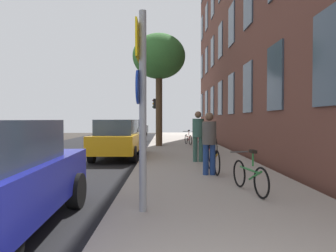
{
  "coord_description": "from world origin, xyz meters",
  "views": [
    {
      "loc": [
        -0.05,
        -1.23,
        1.64
      ],
      "look_at": [
        0.08,
        10.87,
        1.38
      ],
      "focal_mm": 32.26,
      "sensor_mm": 36.0,
      "label": 1
    }
  ],
  "objects_px": {
    "sign_post": "(141,97)",
    "car_2": "(127,131)",
    "bicycle_3": "(214,146)",
    "car_3": "(137,128)",
    "bicycle_1": "(213,159)",
    "pedestrian_0": "(209,139)",
    "car_1": "(118,139)",
    "bicycle_2": "(208,151)",
    "pedestrian_1": "(198,133)",
    "traffic_light": "(156,111)",
    "bicycle_4": "(198,141)",
    "bicycle_5": "(188,139)",
    "tree_near": "(159,58)",
    "bicycle_0": "(250,176)"
  },
  "relations": [
    {
      "from": "bicycle_3",
      "to": "car_3",
      "type": "xyz_separation_m",
      "value": [
        -4.89,
        15.75,
        0.37
      ]
    },
    {
      "from": "bicycle_2",
      "to": "bicycle_4",
      "type": "height_order",
      "value": "bicycle_4"
    },
    {
      "from": "bicycle_2",
      "to": "pedestrian_0",
      "type": "bearing_deg",
      "value": -97.45
    },
    {
      "from": "pedestrian_0",
      "to": "car_3",
      "type": "height_order",
      "value": "pedestrian_0"
    },
    {
      "from": "bicycle_4",
      "to": "car_2",
      "type": "relative_size",
      "value": 0.38
    },
    {
      "from": "sign_post",
      "to": "tree_near",
      "type": "height_order",
      "value": "tree_near"
    },
    {
      "from": "tree_near",
      "to": "bicycle_0",
      "type": "height_order",
      "value": "tree_near"
    },
    {
      "from": "bicycle_2",
      "to": "bicycle_3",
      "type": "distance_m",
      "value": 2.48
    },
    {
      "from": "sign_post",
      "to": "bicycle_5",
      "type": "xyz_separation_m",
      "value": [
        1.81,
        13.25,
        -1.54
      ]
    },
    {
      "from": "sign_post",
      "to": "pedestrian_0",
      "type": "height_order",
      "value": "sign_post"
    },
    {
      "from": "bicycle_1",
      "to": "car_1",
      "type": "xyz_separation_m",
      "value": [
        -3.35,
        3.89,
        0.34
      ]
    },
    {
      "from": "sign_post",
      "to": "bicycle_4",
      "type": "xyz_separation_m",
      "value": [
        2.14,
        10.86,
        -1.51
      ]
    },
    {
      "from": "tree_near",
      "to": "bicycle_5",
      "type": "xyz_separation_m",
      "value": [
        1.76,
        0.78,
        -4.74
      ]
    },
    {
      "from": "bicycle_1",
      "to": "car_2",
      "type": "distance_m",
      "value": 12.86
    },
    {
      "from": "bicycle_1",
      "to": "bicycle_5",
      "type": "bearing_deg",
      "value": 89.79
    },
    {
      "from": "bicycle_0",
      "to": "bicycle_1",
      "type": "distance_m",
      "value": 2.43
    },
    {
      "from": "bicycle_5",
      "to": "pedestrian_1",
      "type": "relative_size",
      "value": 0.89
    },
    {
      "from": "pedestrian_0",
      "to": "car_1",
      "type": "height_order",
      "value": "pedestrian_0"
    },
    {
      "from": "pedestrian_1",
      "to": "car_2",
      "type": "height_order",
      "value": "pedestrian_1"
    },
    {
      "from": "bicycle_5",
      "to": "bicycle_2",
      "type": "bearing_deg",
      "value": -88.73
    },
    {
      "from": "traffic_light",
      "to": "pedestrian_0",
      "type": "bearing_deg",
      "value": -83.05
    },
    {
      "from": "bicycle_0",
      "to": "pedestrian_1",
      "type": "bearing_deg",
      "value": 97.03
    },
    {
      "from": "traffic_light",
      "to": "pedestrian_1",
      "type": "xyz_separation_m",
      "value": [
        1.94,
        -13.54,
        -1.2
      ]
    },
    {
      "from": "bicycle_2",
      "to": "pedestrian_1",
      "type": "height_order",
      "value": "pedestrian_1"
    },
    {
      "from": "bicycle_4",
      "to": "pedestrian_0",
      "type": "relative_size",
      "value": 0.94
    },
    {
      "from": "sign_post",
      "to": "car_2",
      "type": "relative_size",
      "value": 0.78
    },
    {
      "from": "sign_post",
      "to": "bicycle_1",
      "type": "bearing_deg",
      "value": 64.09
    },
    {
      "from": "bicycle_1",
      "to": "bicycle_4",
      "type": "distance_m",
      "value": 7.21
    },
    {
      "from": "car_1",
      "to": "car_3",
      "type": "bearing_deg",
      "value": 92.47
    },
    {
      "from": "car_1",
      "to": "bicycle_5",
      "type": "bearing_deg",
      "value": 59.33
    },
    {
      "from": "pedestrian_0",
      "to": "car_1",
      "type": "bearing_deg",
      "value": 126.63
    },
    {
      "from": "sign_post",
      "to": "car_2",
      "type": "distance_m",
      "value": 16.07
    },
    {
      "from": "bicycle_5",
      "to": "car_2",
      "type": "distance_m",
      "value": 4.81
    },
    {
      "from": "traffic_light",
      "to": "bicycle_4",
      "type": "bearing_deg",
      "value": -73.65
    },
    {
      "from": "bicycle_2",
      "to": "pedestrian_1",
      "type": "distance_m",
      "value": 0.79
    },
    {
      "from": "bicycle_5",
      "to": "traffic_light",
      "type": "bearing_deg",
      "value": 109.49
    },
    {
      "from": "tree_near",
      "to": "car_1",
      "type": "distance_m",
      "value": 6.78
    },
    {
      "from": "bicycle_1",
      "to": "bicycle_2",
      "type": "distance_m",
      "value": 2.41
    },
    {
      "from": "car_3",
      "to": "car_2",
      "type": "bearing_deg",
      "value": -89.42
    },
    {
      "from": "bicycle_3",
      "to": "car_1",
      "type": "height_order",
      "value": "car_1"
    },
    {
      "from": "bicycle_5",
      "to": "car_3",
      "type": "xyz_separation_m",
      "value": [
        -4.11,
        10.95,
        0.38
      ]
    },
    {
      "from": "traffic_light",
      "to": "car_2",
      "type": "bearing_deg",
      "value": -117.72
    },
    {
      "from": "bicycle_3",
      "to": "car_3",
      "type": "height_order",
      "value": "car_3"
    },
    {
      "from": "bicycle_1",
      "to": "bicycle_4",
      "type": "relative_size",
      "value": 1.07
    },
    {
      "from": "sign_post",
      "to": "bicycle_1",
      "type": "relative_size",
      "value": 1.91
    },
    {
      "from": "pedestrian_0",
      "to": "car_2",
      "type": "relative_size",
      "value": 0.4
    },
    {
      "from": "bicycle_0",
      "to": "car_2",
      "type": "distance_m",
      "value": 15.26
    },
    {
      "from": "car_2",
      "to": "car_3",
      "type": "distance_m",
      "value": 8.33
    },
    {
      "from": "sign_post",
      "to": "bicycle_3",
      "type": "bearing_deg",
      "value": 72.95
    },
    {
      "from": "bicycle_3",
      "to": "pedestrian_0",
      "type": "xyz_separation_m",
      "value": [
        -0.99,
        -5.19,
        0.62
      ]
    }
  ]
}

